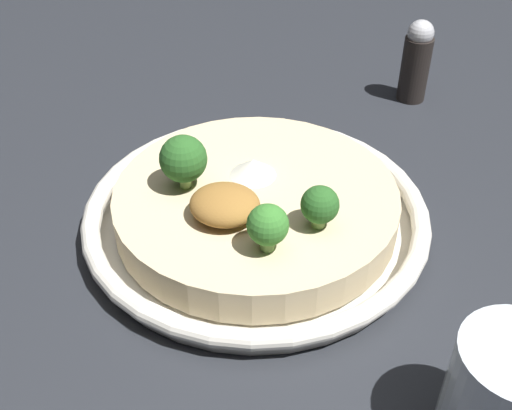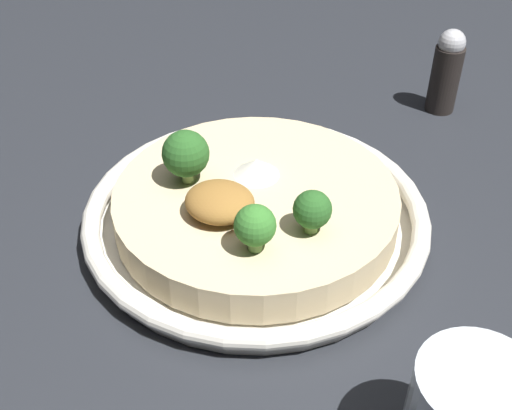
% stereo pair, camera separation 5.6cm
% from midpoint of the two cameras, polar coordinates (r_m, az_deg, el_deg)
% --- Properties ---
extents(ground_plane, '(6.00, 6.00, 0.00)m').
position_cam_midpoint_polar(ground_plane, '(0.57, 2.78, -2.11)').
color(ground_plane, '#23262B').
extents(risotto_bowl, '(0.30, 0.30, 0.04)m').
position_cam_midpoint_polar(risotto_bowl, '(0.56, 2.84, -0.64)').
color(risotto_bowl, silver).
rests_on(risotto_bowl, ground_plane).
extents(cheese_sprinkle, '(0.04, 0.04, 0.02)m').
position_cam_midpoint_polar(cheese_sprinkle, '(0.56, 2.87, 3.28)').
color(cheese_sprinkle, white).
rests_on(cheese_sprinkle, risotto_bowl).
extents(crispy_onion_garnish, '(0.06, 0.05, 0.03)m').
position_cam_midpoint_polar(crispy_onion_garnish, '(0.51, -0.16, 0.16)').
color(crispy_onion_garnish, olive).
rests_on(crispy_onion_garnish, risotto_bowl).
extents(broccoli_back, '(0.03, 0.03, 0.04)m').
position_cam_midpoint_polar(broccoli_back, '(0.48, 3.27, -2.03)').
color(broccoli_back, '#668E47').
rests_on(broccoli_back, risotto_bowl).
extents(broccoli_left, '(0.03, 0.03, 0.04)m').
position_cam_midpoint_polar(broccoli_left, '(0.50, 8.23, -0.59)').
color(broccoli_left, '#759E4C').
rests_on(broccoli_left, risotto_bowl).
extents(broccoli_back_right, '(0.04, 0.04, 0.05)m').
position_cam_midpoint_polar(broccoli_back_right, '(0.54, -3.36, 4.43)').
color(broccoli_back_right, '#84A856').
rests_on(broccoli_back_right, risotto_bowl).
extents(pepper_shaker, '(0.03, 0.03, 0.10)m').
position_cam_midpoint_polar(pepper_shaker, '(0.76, 18.64, 11.17)').
color(pepper_shaker, black).
rests_on(pepper_shaker, ground_plane).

